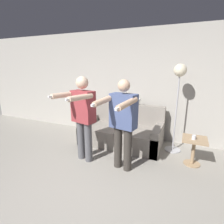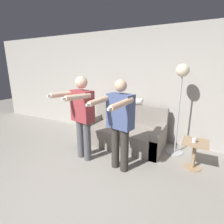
{
  "view_description": "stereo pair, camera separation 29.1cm",
  "coord_description": "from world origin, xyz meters",
  "px_view_note": "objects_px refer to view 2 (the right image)",
  "views": [
    {
      "loc": [
        1.21,
        -1.5,
        1.77
      ],
      "look_at": [
        -0.11,
        1.58,
        0.88
      ],
      "focal_mm": 28.0,
      "sensor_mm": 36.0,
      "label": 1
    },
    {
      "loc": [
        1.47,
        -1.37,
        1.77
      ],
      "look_at": [
        -0.11,
        1.58,
        0.88
      ],
      "focal_mm": 28.0,
      "sensor_mm": 36.0,
      "label": 2
    }
  ],
  "objects_px": {
    "person_right": "(119,120)",
    "cup": "(194,140)",
    "floor_lamp": "(181,85)",
    "couch": "(123,132)",
    "side_table": "(195,149)",
    "cat": "(136,101)",
    "person_left": "(82,113)"
  },
  "relations": [
    {
      "from": "couch",
      "to": "floor_lamp",
      "type": "xyz_separation_m",
      "value": [
        1.14,
        0.09,
        1.15
      ]
    },
    {
      "from": "person_right",
      "to": "couch",
      "type": "bearing_deg",
      "value": 121.46
    },
    {
      "from": "floor_lamp",
      "to": "side_table",
      "type": "relative_size",
      "value": 3.55
    },
    {
      "from": "side_table",
      "to": "floor_lamp",
      "type": "bearing_deg",
      "value": 130.32
    },
    {
      "from": "side_table",
      "to": "person_left",
      "type": "bearing_deg",
      "value": -161.53
    },
    {
      "from": "person_left",
      "to": "cat",
      "type": "xyz_separation_m",
      "value": [
        0.56,
        1.33,
        0.04
      ]
    },
    {
      "from": "person_right",
      "to": "floor_lamp",
      "type": "relative_size",
      "value": 0.86
    },
    {
      "from": "cat",
      "to": "cup",
      "type": "bearing_deg",
      "value": -28.84
    },
    {
      "from": "person_right",
      "to": "floor_lamp",
      "type": "bearing_deg",
      "value": 65.55
    },
    {
      "from": "couch",
      "to": "cat",
      "type": "height_order",
      "value": "cat"
    },
    {
      "from": "floor_lamp",
      "to": "cup",
      "type": "xyz_separation_m",
      "value": [
        0.35,
        -0.5,
        -0.87
      ]
    },
    {
      "from": "cat",
      "to": "side_table",
      "type": "xyz_separation_m",
      "value": [
        1.36,
        -0.69,
        -0.6
      ]
    },
    {
      "from": "couch",
      "to": "person_left",
      "type": "distance_m",
      "value": 1.25
    },
    {
      "from": "person_left",
      "to": "cup",
      "type": "distance_m",
      "value": 2.02
    },
    {
      "from": "cup",
      "to": "couch",
      "type": "bearing_deg",
      "value": 164.91
    },
    {
      "from": "side_table",
      "to": "cup",
      "type": "distance_m",
      "value": 0.2
    },
    {
      "from": "person_right",
      "to": "side_table",
      "type": "distance_m",
      "value": 1.42
    },
    {
      "from": "person_left",
      "to": "side_table",
      "type": "bearing_deg",
      "value": 30.37
    },
    {
      "from": "couch",
      "to": "side_table",
      "type": "bearing_deg",
      "value": -13.05
    },
    {
      "from": "floor_lamp",
      "to": "cup",
      "type": "distance_m",
      "value": 1.06
    },
    {
      "from": "person_left",
      "to": "floor_lamp",
      "type": "distance_m",
      "value": 1.95
    },
    {
      "from": "person_right",
      "to": "cat",
      "type": "height_order",
      "value": "person_right"
    },
    {
      "from": "side_table",
      "to": "cat",
      "type": "bearing_deg",
      "value": 153.28
    },
    {
      "from": "person_right",
      "to": "person_left",
      "type": "bearing_deg",
      "value": -169.13
    },
    {
      "from": "person_left",
      "to": "side_table",
      "type": "height_order",
      "value": "person_left"
    },
    {
      "from": "cat",
      "to": "cup",
      "type": "height_order",
      "value": "cat"
    },
    {
      "from": "couch",
      "to": "cat",
      "type": "distance_m",
      "value": 0.78
    },
    {
      "from": "floor_lamp",
      "to": "couch",
      "type": "bearing_deg",
      "value": -175.42
    },
    {
      "from": "floor_lamp",
      "to": "side_table",
      "type": "distance_m",
      "value": 1.21
    },
    {
      "from": "person_right",
      "to": "cup",
      "type": "xyz_separation_m",
      "value": [
        1.12,
        0.59,
        -0.35
      ]
    },
    {
      "from": "person_right",
      "to": "cat",
      "type": "relative_size",
      "value": 3.42
    },
    {
      "from": "floor_lamp",
      "to": "cat",
      "type": "bearing_deg",
      "value": 166.21
    }
  ]
}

